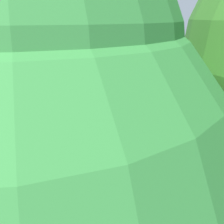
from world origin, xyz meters
TOP-DOWN VIEW (x-y plane):
  - ground_plane at (0.00, 0.00)m, footprint 80.00×80.00m
  - tour_bus at (-0.90, 5.00)m, footprint 11.47×3.04m
  - spectator_far_left at (-2.60, 2.12)m, footprint 0.57×0.39m
  - spectator_left at (-1.51, 2.07)m, footprint 0.58×0.36m
  - spectator_centre at (-0.47, 1.98)m, footprint 0.58×0.37m
  - spectator_right at (0.55, 1.94)m, footprint 0.57×0.33m
  - spectator_far_right at (1.85, 2.11)m, footprint 0.57×0.33m
  - parked_motorcycle_silver at (1.56, 3.09)m, footprint 2.03×0.71m
  - parked_motorcycle_dark at (-1.32, 2.76)m, footprint 2.04×0.66m
  - stunt_motorcycle at (2.54, -1.46)m, footprint 1.94×0.98m
  - tree_right at (0.58, 10.24)m, footprint 3.59×3.59m
  - bay_line_a at (-3.50, -0.22)m, footprint 0.28×4.50m
  - bay_line_b at (-0.51, -0.22)m, footprint 0.27×4.27m
  - bay_line_c at (2.48, -0.22)m, footprint 0.29×4.76m

SIDE VIEW (x-z plane):
  - ground_plane at x=0.00m, z-range 0.00..0.00m
  - bay_line_b at x=-0.51m, z-range 0.00..0.01m
  - bay_line_c at x=2.48m, z-range 0.00..0.01m
  - bay_line_a at x=-3.50m, z-range 0.00..0.01m
  - parked_motorcycle_silver at x=1.56m, z-range -0.01..0.97m
  - parked_motorcycle_dark at x=-1.32m, z-range -0.01..0.97m
  - stunt_motorcycle at x=2.54m, z-range 0.00..1.23m
  - spectator_centre at x=-0.47m, z-range 0.15..1.80m
  - spectator_far_left at x=-2.60m, z-range 0.15..1.84m
  - spectator_far_right at x=1.85m, z-range 0.17..1.90m
  - spectator_left at x=-1.51m, z-range 0.17..1.95m
  - spectator_right at x=0.55m, z-range 0.17..1.95m
  - tour_bus at x=-0.90m, z-range 0.02..3.27m
  - tree_right at x=0.58m, z-range 1.03..7.24m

